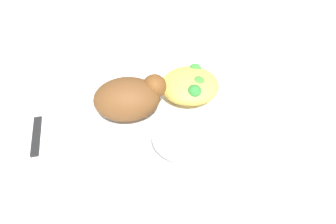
{
  "coord_description": "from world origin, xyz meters",
  "views": [
    {
      "loc": [
        -0.03,
        -0.32,
        0.39
      ],
      "look_at": [
        0.0,
        0.0,
        0.03
      ],
      "focal_mm": 32.28,
      "sensor_mm": 36.0,
      "label": 1
    }
  ],
  "objects": [
    {
      "name": "fork",
      "position": [
        -0.16,
        0.04,
        0.0
      ],
      "size": [
        0.03,
        0.14,
        0.01
      ],
      "color": "#B2B2B7",
      "rests_on": "ground_plane"
    },
    {
      "name": "plate",
      "position": [
        0.0,
        0.0,
        0.01
      ],
      "size": [
        0.26,
        0.26,
        0.02
      ],
      "color": "white",
      "rests_on": "ground_plane"
    },
    {
      "name": "rice_pile",
      "position": [
        0.02,
        -0.06,
        0.04
      ],
      "size": [
        0.11,
        0.09,
        0.04
      ],
      "primitive_type": "ellipsoid",
      "color": "white",
      "rests_on": "plate"
    },
    {
      "name": "knife",
      "position": [
        -0.22,
        0.03,
        0.0
      ],
      "size": [
        0.04,
        0.19,
        0.01
      ],
      "color": "black",
      "rests_on": "ground_plane"
    },
    {
      "name": "roasted_chicken",
      "position": [
        -0.06,
        0.01,
        0.05
      ],
      "size": [
        0.12,
        0.07,
        0.07
      ],
      "color": "brown",
      "rests_on": "plate"
    },
    {
      "name": "mac_cheese_with_broccoli",
      "position": [
        0.04,
        0.05,
        0.04
      ],
      "size": [
        0.1,
        0.09,
        0.04
      ],
      "color": "#E8BB4B",
      "rests_on": "plate"
    },
    {
      "name": "ground_plane",
      "position": [
        0.0,
        0.0,
        0.0
      ],
      "size": [
        2.0,
        2.0,
        0.0
      ],
      "primitive_type": "plane",
      "color": "silver"
    }
  ]
}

